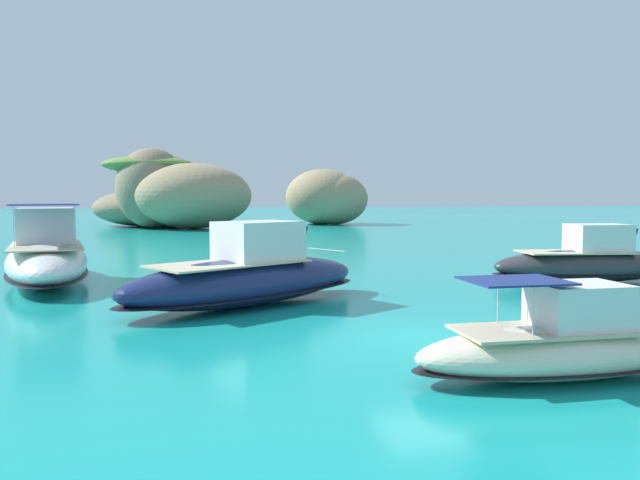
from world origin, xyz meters
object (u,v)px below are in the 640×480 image
motorboat_navy (249,277)px  islet_large (168,194)px  motorboat_charcoal (589,263)px  islet_small (327,199)px  motorboat_white (47,258)px  motorboat_cream (565,346)px

motorboat_navy → islet_large: bearing=92.2°
motorboat_navy → motorboat_charcoal: bearing=6.4°
islet_small → motorboat_navy: 60.69m
motorboat_navy → motorboat_white: (-7.70, 7.53, 0.13)m
motorboat_cream → islet_large: bearing=96.4°
motorboat_charcoal → motorboat_navy: (-15.16, -1.71, 0.11)m
motorboat_white → motorboat_cream: 21.70m
motorboat_charcoal → motorboat_navy: motorboat_navy is taller
motorboat_white → islet_large: bearing=83.1°
motorboat_navy → motorboat_cream: 11.21m
islet_small → islet_large: bearing=-170.1°
islet_small → motorboat_charcoal: (-3.59, -55.95, -2.63)m
motorboat_charcoal → motorboat_cream: bearing=-130.7°
islet_small → motorboat_cream: size_ratio=2.10×
islet_large → islet_small: size_ratio=1.75×
islet_large → motorboat_navy: 54.16m
islet_small → motorboat_white: 56.73m
motorboat_navy → motorboat_white: motorboat_white is taller
motorboat_navy → islet_small: bearing=72.0°
islet_small → motorboat_cream: (-13.63, -67.63, -2.81)m
islet_large → motorboat_charcoal: 55.19m
islet_large → motorboat_cream: (7.23, -64.00, -3.32)m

